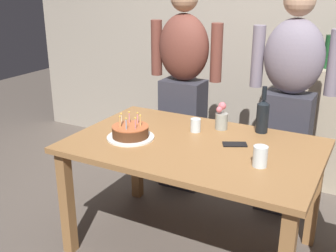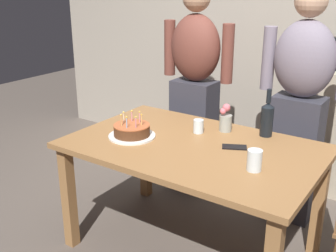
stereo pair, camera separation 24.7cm
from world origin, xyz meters
The scene contains 11 objects.
ground_plane centered at (0.00, 0.00, 0.00)m, with size 10.00×10.00×0.00m, color #564C44.
back_wall centered at (0.00, 1.55, 1.30)m, with size 5.20×0.10×2.60m, color #9E9384.
dining_table centered at (0.00, 0.00, 0.64)m, with size 1.50×0.96×0.74m.
birthday_cake centered at (-0.38, -0.11, 0.78)m, with size 0.30×0.30×0.16m.
water_glass_near centered at (0.44, -0.12, 0.80)m, with size 0.08×0.08×0.11m, color silver.
water_glass_far centered at (-0.08, 0.19, 0.78)m, with size 0.07×0.07×0.09m, color silver.
wine_bottle centered at (0.31, 0.39, 0.86)m, with size 0.08×0.08×0.31m.
cell_phone centered at (0.23, 0.09, 0.74)m, with size 0.14×0.07×0.01m, color black.
flower_vase centered at (0.05, 0.32, 0.82)m, with size 0.08×0.08×0.18m.
person_man_bearded centered at (-0.45, 0.77, 0.87)m, with size 0.61×0.27×1.66m.
person_woman_cardigan centered at (0.39, 0.77, 0.87)m, with size 0.61×0.27×1.66m.
Camera 1 is at (0.95, -2.10, 1.68)m, focal length 43.69 mm.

